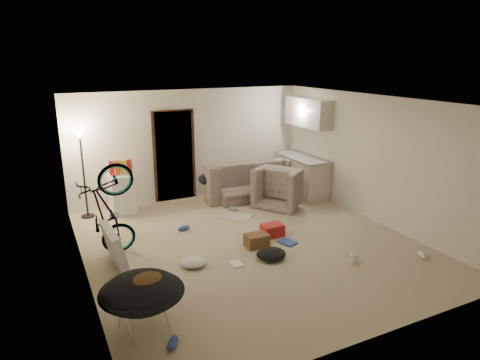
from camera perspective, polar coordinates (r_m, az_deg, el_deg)
name	(u,v)px	position (r m, az deg, el deg)	size (l,w,h in m)	color
floor	(250,244)	(7.69, 1.28, -8.51)	(5.50, 6.00, 0.02)	#B7AD8C
ceiling	(251,101)	(7.02, 1.41, 10.53)	(5.50, 6.00, 0.02)	white
wall_back	(190,144)	(9.95, -6.72, 4.75)	(5.50, 0.02, 2.50)	white
wall_front	(377,242)	(4.94, 17.85, -7.89)	(5.50, 0.02, 2.50)	white
wall_left	(78,199)	(6.51, -20.77, -2.34)	(0.02, 6.00, 2.50)	white
wall_right	(374,159)	(8.84, 17.45, 2.67)	(0.02, 6.00, 2.50)	white
doorway	(174,156)	(9.83, -8.79, 3.17)	(0.85, 0.10, 2.04)	black
door_trim	(174,156)	(9.81, -8.74, 3.13)	(0.97, 0.04, 2.10)	#372013
floor_lamp	(82,155)	(9.08, -20.35, 3.12)	(0.28, 0.28, 1.81)	black
kitchen_counter	(301,176)	(10.34, 8.16, 0.51)	(0.60, 1.50, 0.88)	beige
counter_top	(302,157)	(10.22, 8.26, 2.99)	(0.64, 1.54, 0.04)	gray
kitchen_uppers	(308,113)	(10.11, 9.12, 8.87)	(0.38, 1.40, 0.65)	beige
sofa	(247,183)	(10.13, 0.98, -0.34)	(2.20, 0.86, 0.64)	#343B35
armchair	(283,190)	(9.62, 5.81, -1.32)	(1.00, 0.87, 0.65)	#343B35
bicycle	(109,233)	(7.34, -17.02, -6.73)	(0.57, 1.64, 0.86)	black
book_asset	(163,293)	(6.28, -10.21, -14.66)	(0.17, 0.23, 0.02)	#A81E19
mini_fridge	(122,194)	(9.30, -15.42, -1.83)	(0.49, 0.49, 0.84)	white
snack_box_0	(112,168)	(9.12, -16.73, 1.51)	(0.10, 0.07, 0.30)	#A81E19
snack_box_1	(118,168)	(9.14, -15.99, 1.60)	(0.10, 0.07, 0.30)	#BB5317
snack_box_2	(124,167)	(9.16, -15.26, 1.69)	(0.10, 0.07, 0.30)	gold
snack_box_3	(129,166)	(9.18, -14.53, 1.78)	(0.10, 0.07, 0.30)	#A81E19
saucer_chair	(142,299)	(5.40, -12.89, -15.18)	(1.01, 1.01, 0.72)	silver
hoodie	(146,284)	(5.28, -12.42, -13.34)	(0.48, 0.40, 0.22)	#52391C
sofa_drape	(210,179)	(9.69, -4.02, 0.20)	(0.56, 0.46, 0.28)	black
tv_box	(114,247)	(7.02, -16.40, -8.58)	(0.12, 1.03, 0.68)	silver
drink_case_a	(257,240)	(7.52, 2.24, -8.05)	(0.40, 0.28, 0.23)	brown
drink_case_b	(272,230)	(7.97, 4.34, -6.68)	(0.38, 0.28, 0.22)	#A81E19
juicer	(353,258)	(7.21, 14.89, -9.98)	(0.15, 0.15, 0.21)	#EBE7CC
newspaper	(237,216)	(8.91, -0.42, -4.84)	(0.47, 0.61, 0.01)	beige
book_blue	(287,242)	(7.73, 6.34, -8.27)	(0.22, 0.31, 0.03)	#2C4A9F
book_white	(236,264)	(6.95, -0.51, -11.13)	(0.18, 0.23, 0.02)	silver
shoe_0	(184,228)	(8.28, -7.51, -6.35)	(0.26, 0.11, 0.10)	#2C4A9F
shoe_1	(233,209)	(9.21, -0.95, -3.87)	(0.25, 0.10, 0.09)	slate
shoe_2	(173,342)	(5.29, -8.93, -20.61)	(0.25, 0.10, 0.09)	#2C4A9F
shoe_4	(422,255)	(7.77, 23.09, -9.15)	(0.26, 0.11, 0.10)	white
clothes_lump_a	(271,254)	(7.13, 4.17, -9.81)	(0.50, 0.43, 0.16)	black
clothes_lump_b	(234,197)	(9.92, -0.87, -2.27)	(0.42, 0.37, 0.13)	black
clothes_lump_c	(193,262)	(6.92, -6.26, -10.87)	(0.41, 0.35, 0.13)	silver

